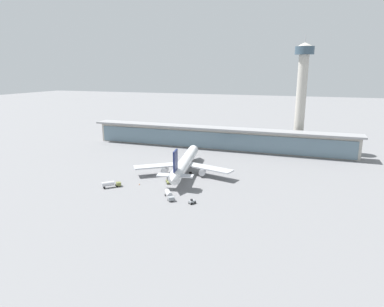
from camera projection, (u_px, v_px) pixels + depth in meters
The scene contains 9 objects.
ground_plane at pixel (182, 175), 174.04m from camera, with size 1200.00×1200.00×0.00m, color slate.
airliner_on_stand at pixel (185, 163), 176.38m from camera, with size 50.99×67.14×17.97m.
service_truck_near_nose_grey at pixel (169, 194), 142.73m from camera, with size 6.92×8.25×2.95m.
service_truck_under_wing_olive at pixel (110, 184), 155.80m from camera, with size 7.74×7.60×2.95m.
service_truck_mid_apron_grey at pixel (192, 202), 136.93m from camera, with size 2.86×3.33×2.05m.
service_truck_by_tail_olive at pixel (168, 181), 162.37m from camera, with size 4.65×6.53×2.70m.
terminal_building at pixel (217, 138), 231.90m from camera, with size 183.60×12.80×15.20m.
control_tower at pixel (302, 89), 218.69m from camera, with size 12.00×12.00×74.90m.
safety_cone_alpha at pixel (139, 184), 159.61m from camera, with size 0.62×0.62×0.70m.
Camera 1 is at (60.90, -154.81, 52.62)m, focal length 31.55 mm.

